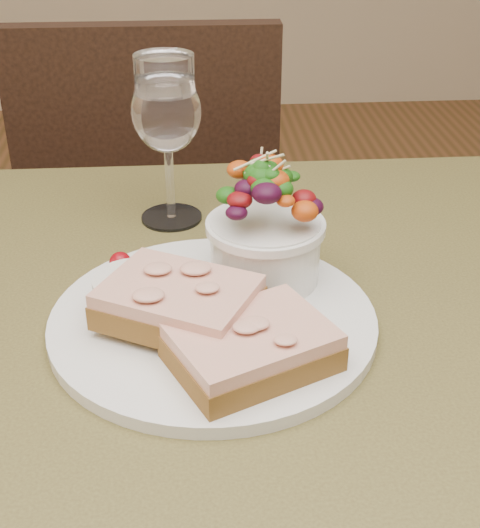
{
  "coord_description": "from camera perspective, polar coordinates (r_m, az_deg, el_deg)",
  "views": [
    {
      "loc": [
        -0.04,
        -0.53,
        1.13
      ],
      "look_at": [
        0.0,
        0.02,
        0.81
      ],
      "focal_mm": 50.0,
      "sensor_mm": 36.0,
      "label": 1
    }
  ],
  "objects": [
    {
      "name": "chair_far",
      "position": [
        1.53,
        -6.02,
        -3.4
      ],
      "size": [
        0.42,
        0.42,
        0.9
      ],
      "rotation": [
        0.0,
        0.0,
        3.14
      ],
      "color": "black",
      "rests_on": "ground"
    },
    {
      "name": "wine_glass",
      "position": [
        0.81,
        -5.72,
        11.35
      ],
      "size": [
        0.08,
        0.08,
        0.18
      ],
      "color": "white",
      "rests_on": "cafe_table"
    },
    {
      "name": "sandwich_back",
      "position": [
        0.63,
        -4.77,
        -2.97
      ],
      "size": [
        0.16,
        0.14,
        0.03
      ],
      "rotation": [
        0.0,
        0.0,
        -0.49
      ],
      "color": "#503415",
      "rests_on": "dinner_plate"
    },
    {
      "name": "salad_bowl",
      "position": [
        0.69,
        2.0,
        3.2
      ],
      "size": [
        0.1,
        0.1,
        0.13
      ],
      "color": "white",
      "rests_on": "dinner_plate"
    },
    {
      "name": "ramekin",
      "position": [
        0.66,
        -8.2,
        -2.24
      ],
      "size": [
        0.07,
        0.07,
        0.04
      ],
      "color": "silver",
      "rests_on": "dinner_plate"
    },
    {
      "name": "garnish",
      "position": [
        0.73,
        -8.45,
        0.15
      ],
      "size": [
        0.05,
        0.04,
        0.02
      ],
      "color": "#0F370A",
      "rests_on": "dinner_plate"
    },
    {
      "name": "sandwich_front",
      "position": [
        0.59,
        0.9,
        -6.42
      ],
      "size": [
        0.15,
        0.14,
        0.03
      ],
      "rotation": [
        0.0,
        0.0,
        0.44
      ],
      "color": "#503415",
      "rests_on": "dinner_plate"
    },
    {
      "name": "cafe_table",
      "position": [
        0.72,
        -0.0,
        -12.07
      ],
      "size": [
        0.8,
        0.8,
        0.75
      ],
      "color": "#423C1C",
      "rests_on": "ground"
    },
    {
      "name": "dinner_plate",
      "position": [
        0.66,
        -2.11,
        -4.41
      ],
      "size": [
        0.29,
        0.29,
        0.01
      ],
      "primitive_type": "cylinder",
      "color": "white",
      "rests_on": "cafe_table"
    }
  ]
}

